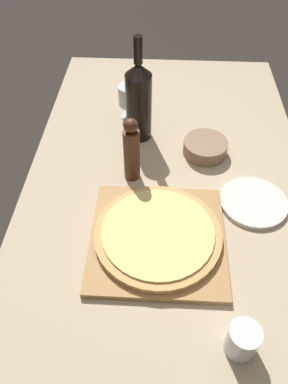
% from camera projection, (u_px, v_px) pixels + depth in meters
% --- Properties ---
extents(ground_plane, '(12.00, 12.00, 0.00)m').
position_uv_depth(ground_plane, '(160.00, 300.00, 1.72)').
color(ground_plane, '#2D2823').
extents(dining_table, '(0.91, 1.63, 0.75)m').
position_uv_depth(dining_table, '(166.00, 206.00, 1.23)').
color(dining_table, tan).
rests_on(dining_table, ground_plane).
extents(cutting_board, '(0.37, 0.37, 0.02)m').
position_uv_depth(cutting_board, '(158.00, 238.00, 1.03)').
color(cutting_board, '#A87A47').
rests_on(cutting_board, dining_table).
extents(pizza, '(0.35, 0.35, 0.02)m').
position_uv_depth(pizza, '(158.00, 234.00, 1.02)').
color(pizza, tan).
rests_on(pizza, cutting_board).
extents(wine_bottle, '(0.09, 0.09, 0.36)m').
position_uv_depth(wine_bottle, '(139.00, 101.00, 1.24)').
color(wine_bottle, black).
rests_on(wine_bottle, dining_table).
extents(pepper_mill, '(0.05, 0.05, 0.22)m').
position_uv_depth(pepper_mill, '(132.00, 151.00, 1.13)').
color(pepper_mill, '#4C2819').
rests_on(pepper_mill, dining_table).
extents(wine_glass, '(0.08, 0.08, 0.13)m').
position_uv_depth(wine_glass, '(130.00, 96.00, 1.36)').
color(wine_glass, silver).
rests_on(wine_glass, dining_table).
extents(small_bowl, '(0.15, 0.15, 0.05)m').
position_uv_depth(small_bowl, '(205.00, 147.00, 1.27)').
color(small_bowl, '#84664C').
rests_on(small_bowl, dining_table).
extents(drinking_tumbler, '(0.07, 0.07, 0.08)m').
position_uv_depth(drinking_tumbler, '(242.00, 340.00, 0.81)').
color(drinking_tumbler, silver).
rests_on(drinking_tumbler, dining_table).
extents(dinner_plate, '(0.20, 0.20, 0.01)m').
position_uv_depth(dinner_plate, '(253.00, 202.00, 1.12)').
color(dinner_plate, silver).
rests_on(dinner_plate, dining_table).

